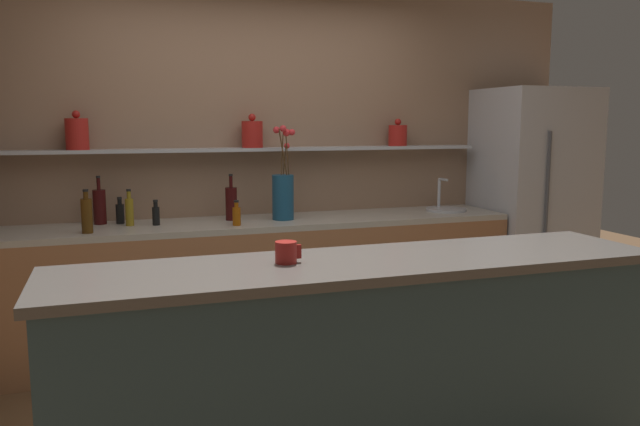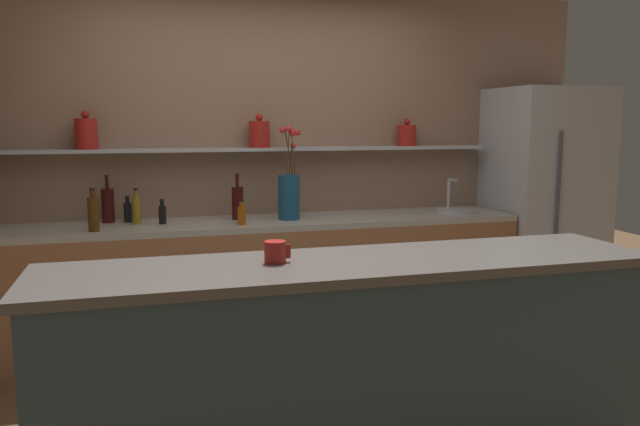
{
  "view_description": "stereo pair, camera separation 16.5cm",
  "coord_description": "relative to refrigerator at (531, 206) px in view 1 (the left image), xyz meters",
  "views": [
    {
      "loc": [
        -1.01,
        -2.99,
        1.59
      ],
      "look_at": [
        0.11,
        0.32,
        1.09
      ],
      "focal_mm": 35.0,
      "sensor_mm": 36.0,
      "label": 1
    },
    {
      "loc": [
        -0.86,
        -3.04,
        1.59
      ],
      "look_at": [
        0.11,
        0.32,
        1.09
      ],
      "focal_mm": 35.0,
      "sensor_mm": 36.0,
      "label": 2
    }
  ],
  "objects": [
    {
      "name": "bottle_spirit_3",
      "position": [
        -3.37,
        -0.13,
        0.1
      ],
      "size": [
        0.07,
        0.07,
        0.27
      ],
      "color": "#4C2D0C",
      "rests_on": "back_counter_unit"
    },
    {
      "name": "back_wall_unit",
      "position": [
        -2.21,
        0.4,
        0.37
      ],
      "size": [
        5.2,
        0.28,
        2.6
      ],
      "color": "#937056",
      "rests_on": "ground_plane"
    },
    {
      "name": "bottle_sauce_0",
      "position": [
        -2.94,
        0.06,
        0.06
      ],
      "size": [
        0.05,
        0.05,
        0.17
      ],
      "color": "black",
      "rests_on": "back_counter_unit"
    },
    {
      "name": "flower_vase",
      "position": [
        -2.07,
        0.02,
        0.18
      ],
      "size": [
        0.15,
        0.17,
        0.66
      ],
      "color": "navy",
      "rests_on": "back_counter_unit"
    },
    {
      "name": "sink_fixture",
      "position": [
        -0.75,
        0.05,
        0.01
      ],
      "size": [
        0.31,
        0.31,
        0.25
      ],
      "color": "#B7B7BC",
      "rests_on": "back_counter_unit"
    },
    {
      "name": "refrigerator",
      "position": [
        0.0,
        0.0,
        0.0
      ],
      "size": [
        0.78,
        0.73,
        1.87
      ],
      "color": "#B7B7BC",
      "rests_on": "ground_plane"
    },
    {
      "name": "coffee_mug",
      "position": [
        -2.54,
        -1.75,
        0.13
      ],
      "size": [
        0.11,
        0.09,
        0.09
      ],
      "color": "maroon",
      "rests_on": "island_counter"
    },
    {
      "name": "island_counter",
      "position": [
        -2.21,
        -1.8,
        -0.42
      ],
      "size": [
        2.64,
        0.61,
        1.02
      ],
      "color": "#334C56",
      "rests_on": "ground_plane"
    },
    {
      "name": "back_counter_unit",
      "position": [
        -2.25,
        0.04,
        -0.47
      ],
      "size": [
        3.67,
        0.62,
        0.92
      ],
      "color": "#99603D",
      "rests_on": "ground_plane"
    },
    {
      "name": "bottle_wine_5",
      "position": [
        -2.42,
        0.11,
        0.11
      ],
      "size": [
        0.08,
        0.08,
        0.32
      ],
      "color": "#380C0C",
      "rests_on": "back_counter_unit"
    },
    {
      "name": "bottle_oil_6",
      "position": [
        -3.11,
        0.09,
        0.09
      ],
      "size": [
        0.05,
        0.05,
        0.24
      ],
      "color": "olive",
      "rests_on": "back_counter_unit"
    },
    {
      "name": "bottle_sauce_4",
      "position": [
        -3.17,
        0.2,
        0.06
      ],
      "size": [
        0.06,
        0.06,
        0.18
      ],
      "color": "black",
      "rests_on": "back_counter_unit"
    },
    {
      "name": "ground_plane",
      "position": [
        -2.21,
        -1.2,
        -0.93
      ],
      "size": [
        12.0,
        12.0,
        0.0
      ],
      "primitive_type": "plane",
      "color": "brown"
    },
    {
      "name": "bottle_sauce_2",
      "position": [
        -2.43,
        -0.13,
        0.06
      ],
      "size": [
        0.05,
        0.05,
        0.17
      ],
      "color": "#9E4C0A",
      "rests_on": "back_counter_unit"
    },
    {
      "name": "bottle_wine_1",
      "position": [
        -3.3,
        0.22,
        0.11
      ],
      "size": [
        0.08,
        0.08,
        0.33
      ],
      "color": "#380C0C",
      "rests_on": "back_counter_unit"
    }
  ]
}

